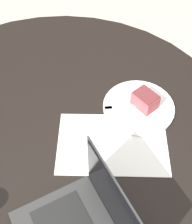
# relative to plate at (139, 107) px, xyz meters

# --- Properties ---
(ground_plane) EXTENTS (12.00, 12.00, 0.00)m
(ground_plane) POSITION_rel_plate_xyz_m (0.32, -0.02, -0.78)
(ground_plane) COLOR #B7AD9E
(dining_table) EXTENTS (1.32, 1.32, 0.77)m
(dining_table) POSITION_rel_plate_xyz_m (0.32, -0.02, -0.14)
(dining_table) COLOR black
(dining_table) RESTS_ON ground_plane
(paper_document) EXTENTS (0.42, 0.36, 0.00)m
(paper_document) POSITION_rel_plate_xyz_m (0.15, 0.10, -0.00)
(paper_document) COLOR white
(paper_document) RESTS_ON dining_table
(plate) EXTENTS (0.25, 0.25, 0.01)m
(plate) POSITION_rel_plate_xyz_m (0.00, 0.00, 0.00)
(plate) COLOR white
(plate) RESTS_ON dining_table
(cake_slice) EXTENTS (0.09, 0.10, 0.06)m
(cake_slice) POSITION_rel_plate_xyz_m (-0.02, 0.00, 0.04)
(cake_slice) COLOR #B74C51
(cake_slice) RESTS_ON plate
(fork) EXTENTS (0.17, 0.07, 0.00)m
(fork) POSITION_rel_plate_xyz_m (0.05, -0.01, 0.01)
(fork) COLOR silver
(fork) RESTS_ON plate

